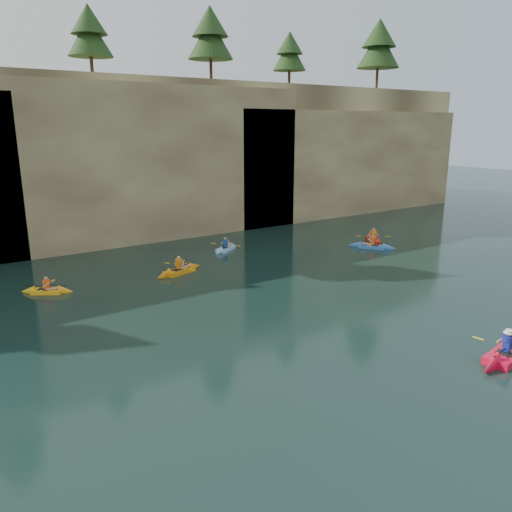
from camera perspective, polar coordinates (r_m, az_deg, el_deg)
ground at (r=18.83m, az=11.39°, el=-11.58°), size 160.00×160.00×0.00m
cliff at (r=43.45m, az=-18.07°, el=11.11°), size 70.00×16.00×12.00m
cliff_slab_center at (r=37.17m, az=-11.70°, el=10.55°), size 24.00×2.40×11.40m
cliff_slab_east at (r=48.56m, az=11.03°, el=10.60°), size 26.00×2.40×9.84m
sea_cave_center at (r=35.21m, az=-19.97°, el=2.99°), size 3.50×1.00×3.20m
sea_cave_east at (r=40.74m, az=-0.61°, el=6.32°), size 5.00×1.00×4.50m
cliff_pines at (r=39.37m, az=-17.03°, el=25.42°), size 56.00×6.00×7.83m
main_kayaker at (r=20.60m, az=26.69°, el=-10.00°), size 3.83×2.51×1.40m
kayaker_orange at (r=28.94m, az=-8.77°, el=-1.66°), size 3.41×2.41×1.27m
kayaker_red_far at (r=37.17m, az=13.22°, el=1.81°), size 2.76×3.26×1.29m
kayaker_yellow at (r=27.42m, az=-22.77°, el=-3.66°), size 2.56×1.99×1.08m
kayaker_ltblue_mid at (r=33.90m, az=-3.52°, el=0.90°), size 2.85×2.18×1.12m
kayaker_blue_east at (r=35.30m, az=13.13°, el=1.10°), size 2.44×3.07×1.16m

